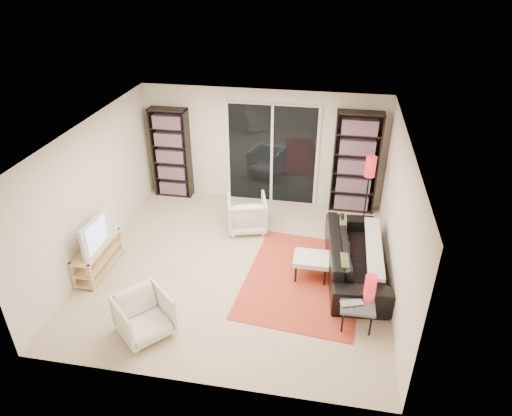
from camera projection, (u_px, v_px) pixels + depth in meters
The scene contains 20 objects.
floor at pixel (239, 265), 7.89m from camera, with size 5.00×5.00×0.00m, color #C6B090.
wall_back at pixel (263, 147), 9.43m from camera, with size 5.00×0.02×2.40m, color silver.
wall_front at pixel (191, 312), 5.16m from camera, with size 5.00×0.02×2.40m, color silver.
wall_left at pixel (92, 192), 7.68m from camera, with size 0.02×5.00×2.40m, color silver.
wall_right at pixel (398, 219), 6.92m from camera, with size 0.02×5.00×2.40m, color silver.
ceiling at pixel (236, 134), 6.70m from camera, with size 5.00×5.00×0.02m, color white.
sliding_door at pixel (272, 155), 9.45m from camera, with size 1.92×0.08×2.16m.
bookshelf_left at pixel (171, 153), 9.70m from camera, with size 0.80×0.30×1.95m.
bookshelf_right at pixel (355, 163), 9.07m from camera, with size 0.90×0.30×2.10m.
tv_stand at pixel (98, 257), 7.67m from camera, with size 0.37×1.16×0.50m.
tv at pixel (93, 231), 7.40m from camera, with size 0.98×0.13×0.57m, color black.
rug at pixel (303, 278), 7.57m from camera, with size 1.85×2.51×0.01m, color #BC3C26.
sofa at pixel (356, 256), 7.56m from camera, with size 2.28×0.89×0.67m, color black.
armchair_back at pixel (247, 213), 8.77m from camera, with size 0.72×0.75×0.68m, color silver.
armchair_front at pixel (144, 316), 6.36m from camera, with size 0.68×0.70×0.64m, color silver.
ottoman at pixel (311, 260), 7.45m from camera, with size 0.58×0.48×0.40m.
side_table at pixel (357, 305), 6.49m from camera, with size 0.49×0.49×0.40m.
laptop at pixel (353, 305), 6.41m from camera, with size 0.32×0.21×0.03m, color silver.
table_lamp at pixel (370, 287), 6.47m from camera, with size 0.17×0.17×0.38m, color red.
floor_lamp at pixel (370, 173), 8.51m from camera, with size 0.22×0.22×1.45m.
Camera 1 is at (1.41, -6.20, 4.79)m, focal length 32.00 mm.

